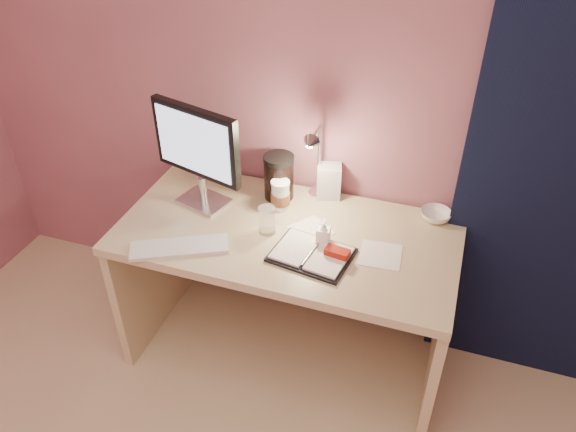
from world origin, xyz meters
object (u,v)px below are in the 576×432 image
(planner, at_px, (314,254))
(coffee_cup, at_px, (280,196))
(clear_cup, at_px, (267,220))
(keyboard, at_px, (180,247))
(desk, at_px, (292,262))
(bowl, at_px, (436,215))
(lotion_bottle, at_px, (323,232))
(monitor, at_px, (198,148))
(desk_lamp, at_px, (313,160))
(product_box, at_px, (329,181))
(dark_jar, at_px, (279,179))

(planner, bearing_deg, coffee_cup, 139.14)
(planner, distance_m, clear_cup, 0.25)
(keyboard, bearing_deg, desk, 13.98)
(planner, distance_m, bowl, 0.58)
(desk, distance_m, lotion_bottle, 0.34)
(monitor, distance_m, keyboard, 0.42)
(keyboard, xyz_separation_m, desk_lamp, (0.41, 0.46, 0.22))
(coffee_cup, bearing_deg, lotion_bottle, -36.64)
(bowl, bearing_deg, clear_cup, -154.03)
(clear_cup, bearing_deg, lotion_bottle, -0.16)
(clear_cup, relative_size, product_box, 0.77)
(coffee_cup, relative_size, clear_cup, 1.12)
(planner, bearing_deg, desk, 136.73)
(planner, xyz_separation_m, coffee_cup, (-0.23, 0.27, 0.05))
(coffee_cup, xyz_separation_m, lotion_bottle, (0.24, -0.18, -0.00))
(coffee_cup, bearing_deg, desk_lamp, 26.08)
(desk, relative_size, desk_lamp, 3.79)
(desk_lamp, bearing_deg, keyboard, -132.30)
(monitor, distance_m, coffee_cup, 0.40)
(keyboard, relative_size, dark_jar, 2.08)
(lotion_bottle, relative_size, product_box, 0.76)
(desk, bearing_deg, planner, -51.49)
(product_box, bearing_deg, keyboard, -144.66)
(coffee_cup, height_order, dark_jar, dark_jar)
(monitor, relative_size, clear_cup, 3.81)
(keyboard, relative_size, product_box, 2.45)
(desk, relative_size, product_box, 8.92)
(monitor, distance_m, desk_lamp, 0.48)
(keyboard, xyz_separation_m, bowl, (0.93, 0.53, 0.01))
(clear_cup, bearing_deg, desk, 53.47)
(monitor, relative_size, planner, 1.38)
(desk, xyz_separation_m, lotion_bottle, (0.16, -0.10, 0.29))
(dark_jar, relative_size, desk_lamp, 0.50)
(coffee_cup, distance_m, bowl, 0.66)
(clear_cup, height_order, bowl, clear_cup)
(desk, relative_size, dark_jar, 7.58)
(bowl, bearing_deg, keyboard, -150.56)
(coffee_cup, height_order, bowl, coffee_cup)
(keyboard, height_order, desk_lamp, desk_lamp)
(product_box, bearing_deg, bowl, -17.70)
(planner, height_order, lotion_bottle, lotion_bottle)
(dark_jar, bearing_deg, desk_lamp, -8.06)
(bowl, bearing_deg, desk, -159.59)
(keyboard, distance_m, bowl, 1.07)
(clear_cup, xyz_separation_m, lotion_bottle, (0.24, -0.00, -0.00))
(monitor, relative_size, coffee_cup, 3.40)
(dark_jar, xyz_separation_m, product_box, (0.21, 0.07, -0.01))
(clear_cup, relative_size, desk_lamp, 0.33)
(planner, distance_m, dark_jar, 0.45)
(desk, distance_m, bowl, 0.65)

